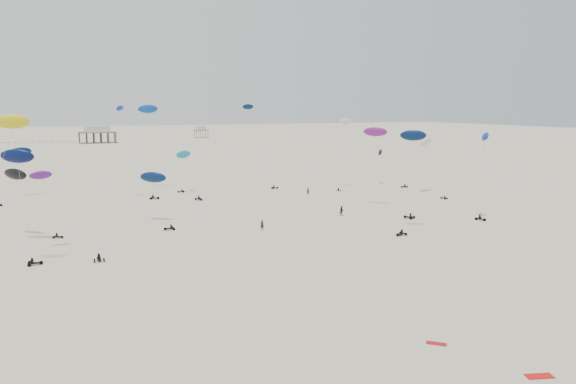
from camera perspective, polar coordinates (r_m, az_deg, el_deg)
name	(u,v)px	position (r m, az deg, el deg)	size (l,w,h in m)	color
ground_plane	(163,167)	(202.52, -12.56, 2.45)	(900.00, 900.00, 0.00)	beige
pavilion_main	(97,136)	(349.46, -18.80, 5.43)	(21.00, 13.00, 9.80)	brown
pavilion_small	(201,133)	(390.61, -8.82, 5.98)	(9.00, 7.00, 8.00)	brown
rig_0	(69,215)	(86.34, -21.38, -2.15)	(9.37, 12.13, 15.58)	black
rig_1	(387,162)	(154.98, 10.04, 3.03)	(5.05, 10.98, 11.40)	black
rig_2	(484,164)	(111.66, 19.25, 2.67)	(3.76, 4.37, 16.68)	black
rig_3	(187,164)	(139.19, -10.23, 2.80)	(4.76, 16.79, 15.90)	black
rig_4	(344,136)	(148.17, 5.72, 5.72)	(8.01, 8.20, 18.70)	black
rig_5	(21,182)	(101.54, -25.50, 0.92)	(9.19, 7.60, 12.20)	black
rig_6	(258,137)	(152.51, -3.08, 5.64)	(5.17, 15.08, 24.22)	black
rig_7	(427,146)	(142.37, 13.91, 4.53)	(6.21, 13.90, 15.52)	black
rig_8	(410,159)	(97.79, 12.32, 3.32)	(7.98, 6.75, 17.50)	black
rig_9	(152,118)	(148.80, -13.68, 7.28)	(9.29, 11.50, 22.87)	black
rig_10	(138,155)	(133.71, -14.99, 3.61)	(9.05, 6.74, 21.67)	black
rig_11	(18,158)	(145.49, -25.74, 3.15)	(8.37, 15.16, 16.08)	black
rig_12	(19,170)	(94.56, -25.63, 2.06)	(5.90, 17.93, 19.24)	black
rig_13	(382,148)	(118.31, 9.51, 4.44)	(5.26, 18.48, 20.46)	black
rig_14	(4,152)	(80.70, -26.93, 3.68)	(8.89, 7.29, 20.55)	black
rig_15	(155,184)	(105.69, -13.32, 0.76)	(5.45, 11.67, 11.06)	black
spectator_0	(262,230)	(98.09, -2.65, -3.86)	(0.74, 0.51, 2.05)	black
spectator_1	(342,216)	(110.71, 5.49, -2.44)	(1.14, 0.66, 2.33)	black
spectator_3	(308,195)	(136.95, 2.04, -0.26)	(0.72, 0.49, 1.98)	black
grounded_kite_a	(539,377)	(51.11, 24.17, -16.74)	(2.20, 0.90, 0.08)	red
grounded_kite_b	(436,344)	(54.33, 14.84, -14.69)	(1.80, 0.70, 0.07)	#B60B14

